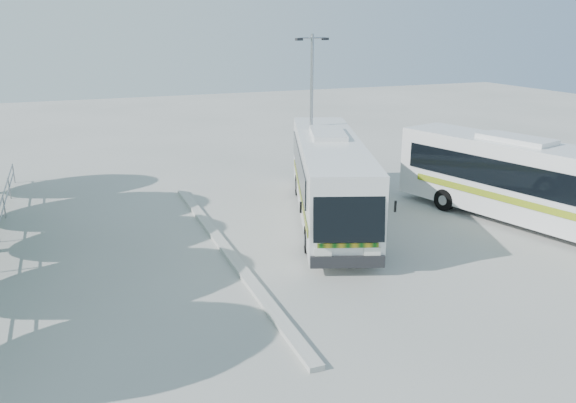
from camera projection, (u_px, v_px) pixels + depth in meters
name	position (u px, v px, depth m)	size (l,w,h in m)	color
ground	(306.00, 262.00, 19.33)	(100.00, 100.00, 0.00)	#ADADA7
kerb_divider	(226.00, 249.00, 20.27)	(0.40, 16.00, 0.15)	#B2B2AD
coach_main	(329.00, 176.00, 23.28)	(6.30, 12.14, 3.34)	silver
coach_adjacent	(534.00, 183.00, 22.30)	(5.51, 12.23, 3.34)	silver
lamppost	(311.00, 109.00, 25.86)	(1.80, 0.63, 7.46)	#989BA0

